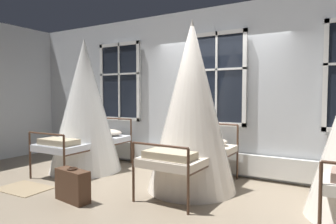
% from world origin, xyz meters
% --- Properties ---
extents(ground, '(16.78, 16.78, 0.00)m').
position_xyz_m(ground, '(0.00, 0.00, 0.00)').
color(ground, gray).
extents(back_wall_with_windows, '(9.39, 0.10, 3.08)m').
position_xyz_m(back_wall_with_windows, '(0.00, 1.18, 1.54)').
color(back_wall_with_windows, silver).
rests_on(back_wall_with_windows, ground).
extents(window_bank, '(5.65, 0.10, 2.54)m').
position_xyz_m(window_bank, '(0.00, 1.06, 1.00)').
color(window_bank, black).
rests_on(window_bank, ground).
extents(cot_first, '(1.37, 1.87, 2.55)m').
position_xyz_m(cot_first, '(-2.30, 0.06, 1.24)').
color(cot_first, '#4C3323').
rests_on(cot_first, ground).
extents(cot_second, '(1.37, 1.87, 2.61)m').
position_xyz_m(cot_second, '(-0.01, 0.05, 1.27)').
color(cot_second, '#4C3323').
rests_on(cot_second, ground).
extents(rug_first, '(0.82, 0.58, 0.01)m').
position_xyz_m(rug_first, '(-2.27, -1.26, 0.01)').
color(rug_first, '#8E7A5B').
rests_on(rug_first, ground).
extents(suitcase_dark, '(0.58, 0.29, 0.47)m').
position_xyz_m(suitcase_dark, '(-1.19, -1.26, 0.22)').
color(suitcase_dark, '#472D1E').
rests_on(suitcase_dark, ground).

